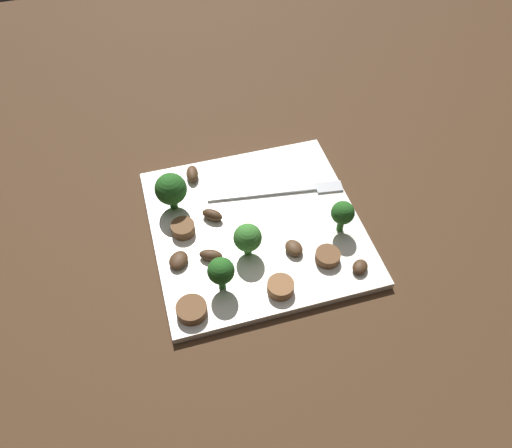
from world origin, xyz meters
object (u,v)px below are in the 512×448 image
sausage_slice_0 (183,228)px  broccoli_floret_3 (171,189)px  broccoli_floret_2 (343,213)px  mushroom_4 (294,248)px  mushroom_2 (211,255)px  broccoli_floret_1 (248,238)px  sausage_slice_2 (279,287)px  mushroom_0 (360,267)px  sausage_slice_1 (328,256)px  sausage_slice_3 (192,310)px  mushroom_3 (192,174)px  broccoli_floret_0 (221,271)px  mushroom_5 (212,215)px  mushroom_1 (179,260)px  plate (256,227)px  fork (286,192)px

sausage_slice_0 → broccoli_floret_3: bearing=95.4°
broccoli_floret_3 → broccoli_floret_2: bearing=-25.9°
mushroom_4 → mushroom_2: bearing=170.3°
sausage_slice_0 → mushroom_4: (0.12, -0.07, -0.00)m
broccoli_floret_2 → broccoli_floret_1: bearing=-178.5°
sausage_slice_2 → mushroom_0: sausage_slice_2 is taller
sausage_slice_1 → sausage_slice_3: bearing=-171.1°
sausage_slice_1 → mushroom_3: size_ratio=1.03×
broccoli_floret_0 → mushroom_5: bearing=83.5°
broccoli_floret_0 → mushroom_3: bearing=89.5°
sausage_slice_2 → mushroom_2: (-0.06, 0.06, -0.00)m
mushroom_3 → sausage_slice_1: bearing=-54.4°
sausage_slice_0 → mushroom_5: bearing=15.9°
sausage_slice_2 → mushroom_1: (-0.10, 0.07, -0.00)m
broccoli_floret_2 → sausage_slice_2: bearing=-147.3°
broccoli_floret_3 → sausage_slice_3: size_ratio=1.58×
mushroom_4 → mushroom_1: bearing=171.3°
mushroom_2 → mushroom_3: bearing=87.8°
sausage_slice_1 → mushroom_2: bearing=163.5°
mushroom_0 → mushroom_5: 0.19m
sausage_slice_3 → mushroom_3: 0.21m
broccoli_floret_0 → sausage_slice_0: size_ratio=1.63×
plate → fork: (0.05, 0.04, 0.01)m
sausage_slice_0 → sausage_slice_3: (-0.01, -0.11, -0.00)m
mushroom_5 → sausage_slice_0: bearing=-164.1°
plate → sausage_slice_0: 0.09m
plate → sausage_slice_2: (-0.00, -0.10, 0.01)m
sausage_slice_0 → sausage_slice_2: same height
plate → broccoli_floret_1: broccoli_floret_1 is taller
broccoli_floret_0 → mushroom_3: broccoli_floret_0 is taller
plate → broccoli_floret_0: broccoli_floret_0 is taller
broccoli_floret_0 → sausage_slice_3: bearing=-149.6°
sausage_slice_2 → mushroom_4: size_ratio=1.24×
broccoli_floret_0 → mushroom_2: 0.05m
broccoli_floret_2 → mushroom_3: bearing=138.7°
mushroom_1 → mushroom_4: (0.14, -0.02, 0.00)m
sausage_slice_0 → mushroom_0: 0.22m
mushroom_4 → broccoli_floret_1: bearing=166.5°
sausage_slice_0 → mushroom_5: (0.04, 0.01, 0.00)m
fork → broccoli_floret_0: broccoli_floret_0 is taller
broccoli_floret_2 → broccoli_floret_3: 0.21m
sausage_slice_2 → mushroom_2: size_ratio=1.09×
broccoli_floret_2 → mushroom_1: broccoli_floret_2 is taller
broccoli_floret_1 → sausage_slice_1: bearing=-22.0°
plate → mushroom_0: mushroom_0 is taller
fork → mushroom_0: bearing=-64.6°
sausage_slice_3 → mushroom_0: size_ratio=1.59×
broccoli_floret_0 → sausage_slice_1: broccoli_floret_0 is taller
broccoli_floret_0 → mushroom_0: broccoli_floret_0 is taller
sausage_slice_0 → mushroom_3: bearing=71.9°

